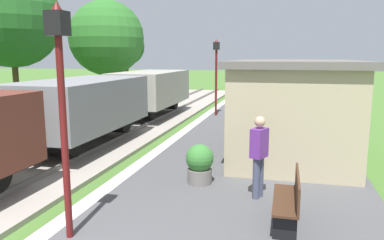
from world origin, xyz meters
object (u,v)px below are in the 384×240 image
(potted_planter, at_px, (200,163))
(tree_field_distant, at_px, (126,47))
(lamp_post_near, at_px, (61,80))
(tree_trackside_far, at_px, (11,18))
(freight_train, at_px, (83,109))
(station_hut, at_px, (292,107))
(bench_near_hut, at_px, (290,199))
(lamp_post_far, at_px, (216,63))
(tree_field_left, at_px, (107,38))
(person_waiting, at_px, (259,154))

(potted_planter, distance_m, tree_field_distant, 22.52)
(lamp_post_near, bearing_deg, tree_trackside_far, 131.71)
(freight_train, relative_size, potted_planter, 21.18)
(lamp_post_near, bearing_deg, station_hut, 61.18)
(tree_field_distant, bearing_deg, bench_near_hut, -59.86)
(potted_planter, xyz_separation_m, lamp_post_near, (-1.47, -3.05, 2.08))
(freight_train, bearing_deg, bench_near_hut, -35.55)
(lamp_post_near, xyz_separation_m, tree_field_distant, (-8.97, 22.76, 1.05))
(freight_train, bearing_deg, tree_field_distant, 108.96)
(potted_planter, height_order, tree_trackside_far, tree_trackside_far)
(bench_near_hut, relative_size, lamp_post_near, 0.41)
(bench_near_hut, distance_m, lamp_post_far, 12.38)
(lamp_post_near, bearing_deg, freight_train, 117.98)
(lamp_post_far, xyz_separation_m, tree_field_left, (-7.29, 3.06, 1.41))
(person_waiting, bearing_deg, freight_train, -6.78)
(potted_planter, relative_size, lamp_post_far, 0.25)
(bench_near_hut, bearing_deg, lamp_post_far, 106.48)
(station_hut, height_order, potted_planter, station_hut)
(freight_train, xyz_separation_m, tree_trackside_far, (-6.00, 4.25, 3.48))
(station_hut, relative_size, bench_near_hut, 3.87)
(freight_train, relative_size, lamp_post_far, 5.24)
(station_hut, distance_m, lamp_post_near, 7.42)
(bench_near_hut, bearing_deg, potted_planter, 139.34)
(bench_near_hut, height_order, person_waiting, person_waiting)
(station_hut, relative_size, potted_planter, 6.33)
(tree_trackside_far, relative_size, tree_field_left, 1.11)
(freight_train, bearing_deg, tree_trackside_far, 144.69)
(freight_train, xyz_separation_m, tree_field_distant, (-5.70, 16.61, 2.45))
(freight_train, distance_m, bench_near_hut, 8.30)
(bench_near_hut, relative_size, lamp_post_far, 0.41)
(station_hut, height_order, tree_trackside_far, tree_trackside_far)
(lamp_post_far, bearing_deg, potted_planter, -81.63)
(person_waiting, distance_m, lamp_post_near, 4.11)
(station_hut, xyz_separation_m, person_waiting, (-0.70, -3.93, -0.47))
(station_hut, bearing_deg, potted_planter, -121.49)
(station_hut, bearing_deg, tree_field_left, 138.18)
(bench_near_hut, xyz_separation_m, potted_planter, (-1.99, 1.71, 0.00))
(freight_train, bearing_deg, lamp_post_far, 64.64)
(lamp_post_far, bearing_deg, tree_field_left, 157.22)
(lamp_post_far, xyz_separation_m, tree_trackside_far, (-9.27, -2.64, 2.08))
(person_waiting, relative_size, potted_planter, 1.87)
(person_waiting, xyz_separation_m, potted_planter, (-1.37, 0.56, -0.46))
(lamp_post_near, bearing_deg, potted_planter, 64.30)
(lamp_post_near, distance_m, tree_field_left, 17.74)
(bench_near_hut, relative_size, tree_field_distant, 0.28)
(station_hut, distance_m, tree_field_left, 14.75)
(tree_trackside_far, bearing_deg, lamp_post_near, -48.29)
(lamp_post_near, distance_m, tree_field_distant, 24.48)
(station_hut, distance_m, potted_planter, 4.06)
(freight_train, bearing_deg, potted_planter, -33.17)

